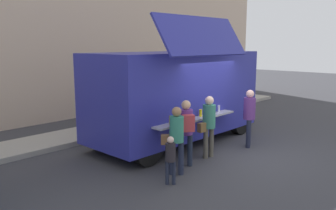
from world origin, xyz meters
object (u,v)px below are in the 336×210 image
object	(u,v)px
customer_front_ordering	(209,122)
customer_mid_with_backpack	(186,127)
customer_extra_browsing	(249,113)
child_near_queue	(170,156)
customer_rear_waiting	(176,135)
trash_bin	(203,101)
food_truck_main	(177,93)

from	to	relation	value
customer_front_ordering	customer_mid_with_backpack	size ratio (longest dim) A/B	1.00
customer_front_ordering	customer_extra_browsing	bearing A→B (deg)	-92.81
customer_front_ordering	child_near_queue	distance (m)	2.10
customer_rear_waiting	trash_bin	bearing A→B (deg)	-6.50
customer_extra_browsing	child_near_queue	bearing A→B (deg)	65.84
food_truck_main	customer_rear_waiting	bearing A→B (deg)	-138.43
food_truck_main	customer_mid_with_backpack	world-z (taller)	food_truck_main
customer_mid_with_backpack	customer_extra_browsing	xyz separation A→B (m)	(2.57, -0.26, -0.00)
customer_front_ordering	customer_rear_waiting	bearing A→B (deg)	103.62
customer_front_ordering	child_near_queue	bearing A→B (deg)	110.34
food_truck_main	customer_front_ordering	xyz separation A→B (m)	(-0.62, -1.67, -0.53)
customer_extra_browsing	child_near_queue	distance (m)	3.67
trash_bin	customer_mid_with_backpack	distance (m)	7.24
customer_rear_waiting	food_truck_main	bearing A→B (deg)	2.13
food_truck_main	customer_extra_browsing	bearing A→B (deg)	-62.26
food_truck_main	customer_rear_waiting	distance (m)	2.88
customer_front_ordering	trash_bin	bearing A→B (deg)	-44.95
trash_bin	customer_front_ordering	world-z (taller)	customer_front_ordering
trash_bin	customer_mid_with_backpack	world-z (taller)	customer_mid_with_backpack
customer_mid_with_backpack	customer_extra_browsing	distance (m)	2.58
food_truck_main	child_near_queue	size ratio (longest dim) A/B	5.31
customer_rear_waiting	customer_extra_browsing	xyz separation A→B (m)	(3.13, -0.09, 0.06)
trash_bin	customer_rear_waiting	bearing A→B (deg)	-147.52
customer_mid_with_backpack	customer_rear_waiting	bearing A→B (deg)	143.22
customer_front_ordering	customer_extra_browsing	size ratio (longest dim) A/B	0.98
trash_bin	customer_rear_waiting	size ratio (longest dim) A/B	0.58
food_truck_main	customer_rear_waiting	xyz separation A→B (m)	(-2.12, -1.85, -0.57)
customer_front_ordering	customer_rear_waiting	xyz separation A→B (m)	(-1.50, -0.18, -0.04)
trash_bin	child_near_queue	xyz separation A→B (m)	(-7.08, -4.48, 0.18)
food_truck_main	trash_bin	xyz separation A→B (m)	(4.44, 2.32, -1.06)
trash_bin	customer_extra_browsing	bearing A→B (deg)	-128.79
customer_front_ordering	food_truck_main	bearing A→B (deg)	-13.71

